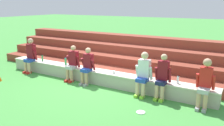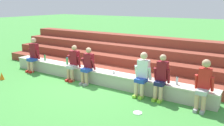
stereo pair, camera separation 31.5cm
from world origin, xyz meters
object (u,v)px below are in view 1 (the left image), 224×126
person_right_of_center (143,73)px  water_bottle_mid_right (178,80)px  person_left_of_center (72,63)px  water_bottle_near_left (66,61)px  water_bottle_mid_left (31,56)px  person_far_left (30,55)px  frisbee (141,112)px  person_center (87,65)px  water_bottle_center_gap (42,58)px  person_far_right (162,76)px  person_rightmost_edge (205,82)px  plastic_cup_middle (84,66)px  plastic_cup_right_end (114,72)px

person_right_of_center → water_bottle_mid_right: (0.98, 0.29, -0.14)m
person_left_of_center → water_bottle_near_left: 0.63m
water_bottle_mid_left → water_bottle_mid_right: bearing=-0.1°
person_far_left → person_right_of_center: (5.00, -0.00, -0.02)m
person_far_left → frisbee: (5.44, -1.16, -0.74)m
person_far_left → person_center: size_ratio=1.09×
person_right_of_center → water_bottle_mid_left: (-5.35, 0.31, -0.13)m
person_center → water_bottle_center_gap: 2.50m
person_far_right → person_rightmost_edge: size_ratio=0.99×
plastic_cup_middle → person_right_of_center: bearing=-6.2°
person_rightmost_edge → water_bottle_mid_right: (-0.80, 0.28, -0.14)m
person_far_left → person_far_right: 5.59m
person_center → person_rightmost_edge: 3.90m
person_far_right → water_bottle_near_left: 3.96m
person_far_right → plastic_cup_middle: (-3.04, 0.23, -0.18)m
person_left_of_center → water_bottle_center_gap: size_ratio=5.27×
water_bottle_mid_left → frisbee: 6.01m
person_far_left → water_bottle_mid_left: bearing=139.3°
person_rightmost_edge → person_left_of_center: bearing=179.9°
person_right_of_center → water_bottle_mid_right: size_ratio=5.75×
person_right_of_center → plastic_cup_right_end: (-1.16, 0.21, -0.20)m
person_left_of_center → water_bottle_mid_left: person_left_of_center is taller
plastic_cup_middle → plastic_cup_right_end: size_ratio=1.12×
person_far_right → water_bottle_mid_right: (0.40, 0.26, -0.12)m
person_right_of_center → water_bottle_center_gap: size_ratio=5.51×
person_far_left → water_bottle_near_left: 1.66m
person_right_of_center → water_bottle_mid_right: 1.04m
person_rightmost_edge → frisbee: size_ratio=5.73×
person_rightmost_edge → person_far_right: bearing=178.8°
person_left_of_center → water_bottle_mid_left: size_ratio=4.97×
water_bottle_near_left → water_bottle_mid_right: water_bottle_near_left is taller
water_bottle_near_left → plastic_cup_middle: (0.91, -0.02, -0.07)m
person_center → plastic_cup_right_end: person_center is taller
person_far_left → plastic_cup_middle: bearing=5.9°
water_bottle_near_left → frisbee: size_ratio=1.15×
person_right_of_center → person_far_right: bearing=3.6°
person_right_of_center → person_far_right: person_right_of_center is taller
person_rightmost_edge → frisbee: 1.92m
person_right_of_center → frisbee: bearing=-69.1°
person_center → water_bottle_mid_right: bearing=5.6°
frisbee → water_bottle_center_gap: bearing=164.2°
person_rightmost_edge → water_bottle_mid_left: 7.15m
person_far_left → water_bottle_mid_right: person_far_left is taller
water_bottle_near_left → person_far_left: bearing=-170.0°
person_rightmost_edge → water_bottle_mid_left: (-7.14, 0.29, -0.13)m
person_left_of_center → plastic_cup_right_end: person_left_of_center is taller
person_center → frisbee: person_center is taller
person_far_left → water_bottle_center_gap: 0.50m
person_center → plastic_cup_right_end: (0.96, 0.22, -0.16)m
person_far_left → frisbee: bearing=-12.1°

